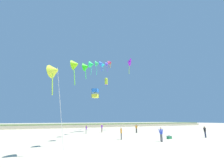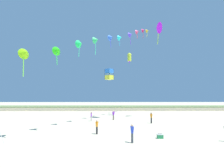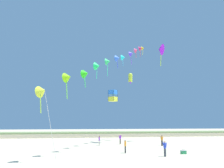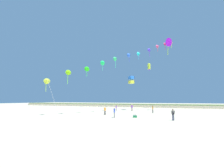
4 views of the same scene
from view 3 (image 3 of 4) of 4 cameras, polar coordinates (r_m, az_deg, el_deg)
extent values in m
plane|color=beige|center=(22.86, 5.19, -18.06)|extent=(240.00, 240.00, 0.00)
cube|color=beige|center=(63.44, -5.26, -12.11)|extent=(120.00, 9.50, 0.86)
cube|color=#7A8E56|center=(63.41, -5.25, -11.61)|extent=(120.00, 8.07, 0.49)
cylinder|color=gray|center=(38.45, -3.10, -13.99)|extent=(0.11, 0.11, 0.76)
cylinder|color=gray|center=(38.32, -3.10, -14.00)|extent=(0.11, 0.11, 0.76)
cylinder|color=purple|center=(38.34, -3.09, -13.03)|extent=(0.20, 0.20, 0.54)
cylinder|color=purple|center=(38.51, -3.09, -12.95)|extent=(0.10, 0.19, 0.51)
cylinder|color=purple|center=(38.16, -3.08, -12.99)|extent=(0.10, 0.19, 0.51)
sphere|color=brown|center=(38.32, -3.08, -12.47)|extent=(0.21, 0.21, 0.21)
cylinder|color=#474C56|center=(26.38, 12.76, -15.79)|extent=(0.12, 0.12, 0.83)
cylinder|color=#474C56|center=(26.48, 12.52, -15.78)|extent=(0.12, 0.12, 0.83)
cylinder|color=blue|center=(26.36, 12.58, -14.25)|extent=(0.22, 0.22, 0.59)
cylinder|color=blue|center=(26.23, 12.89, -14.17)|extent=(0.16, 0.21, 0.56)
cylinder|color=blue|center=(26.48, 12.27, -14.14)|extent=(0.16, 0.21, 0.56)
sphere|color=beige|center=(26.33, 12.55, -13.35)|extent=(0.23, 0.23, 0.23)
cylinder|color=#726656|center=(40.51, 1.92, -13.70)|extent=(0.12, 0.12, 0.84)
cylinder|color=#726656|center=(40.61, 2.07, -13.69)|extent=(0.12, 0.12, 0.84)
cylinder|color=purple|center=(40.51, 1.99, -12.69)|extent=(0.22, 0.22, 0.59)
cylinder|color=purple|center=(40.38, 1.79, -12.64)|extent=(0.21, 0.18, 0.56)
cylinder|color=purple|center=(40.65, 2.18, -12.61)|extent=(0.21, 0.18, 0.56)
sphere|color=beige|center=(40.49, 1.98, -12.10)|extent=(0.23, 0.23, 0.23)
cylinder|color=black|center=(38.58, 11.85, -13.75)|extent=(0.12, 0.12, 0.81)
cylinder|color=black|center=(38.49, 12.02, -13.75)|extent=(0.12, 0.12, 0.81)
cylinder|color=orange|center=(38.49, 11.90, -12.72)|extent=(0.21, 0.21, 0.58)
cylinder|color=orange|center=(38.61, 11.69, -12.65)|extent=(0.16, 0.21, 0.55)
cylinder|color=orange|center=(38.36, 12.11, -12.66)|extent=(0.16, 0.21, 0.55)
sphere|color=brown|center=(38.46, 11.88, -12.12)|extent=(0.22, 0.22, 0.22)
cylinder|color=black|center=(28.85, 3.26, -15.48)|extent=(0.11, 0.11, 0.79)
cylinder|color=black|center=(28.72, 3.18, -15.51)|extent=(0.11, 0.11, 0.79)
cylinder|color=orange|center=(28.73, 3.21, -14.17)|extent=(0.21, 0.21, 0.56)
cylinder|color=orange|center=(28.89, 3.32, -14.05)|extent=(0.16, 0.20, 0.53)
cylinder|color=orange|center=(28.55, 3.10, -14.11)|extent=(0.16, 0.20, 0.53)
sphere|color=beige|center=(28.70, 3.20, -13.39)|extent=(0.21, 0.21, 0.21)
cone|color=#DDEF36|center=(22.53, -16.45, -1.67)|extent=(1.36, 1.40, 1.20)
cylinder|color=#ABE539|center=(22.30, -16.82, -4.46)|extent=(0.22, 0.14, 1.79)
cone|color=#8AE713|center=(25.87, -10.58, 1.62)|extent=(1.33, 1.39, 1.19)
cylinder|color=#71E539|center=(25.53, -10.84, -1.17)|extent=(0.25, 0.33, 2.14)
cone|color=#2AE419|center=(29.54, -6.39, 2.51)|extent=(1.33, 1.37, 1.17)
cylinder|color=#39E554|center=(29.23, -6.56, 0.67)|extent=(0.23, 0.13, 1.53)
cone|color=#1BED64|center=(33.73, -3.54, 4.34)|extent=(1.26, 1.32, 1.13)
cylinder|color=#39E59F|center=(33.36, -3.67, 2.66)|extent=(0.15, 0.09, 1.65)
cone|color=#32D16C|center=(37.21, -0.99, 5.44)|extent=(1.19, 1.33, 1.15)
cylinder|color=#39E5A1|center=(36.76, -1.08, 3.54)|extent=(0.10, 0.20, 2.15)
cone|color=blue|center=(41.69, 1.37, 6.22)|extent=(1.25, 1.31, 1.11)
cylinder|color=blue|center=(41.28, 1.31, 4.88)|extent=(0.20, 0.15, 1.64)
cone|color=#1EECE6|center=(45.61, 2.70, 6.40)|extent=(1.15, 1.31, 1.13)
cylinder|color=#39C0E5|center=(45.22, 2.65, 5.27)|extent=(0.10, 0.25, 1.49)
cone|color=#5941EF|center=(49.68, 4.67, 7.25)|extent=(1.30, 1.35, 1.15)
cylinder|color=#7A39E5|center=(49.19, 4.64, 5.88)|extent=(0.21, 0.26, 2.10)
cone|color=#F2477A|center=(53.78, 5.83, 8.06)|extent=(1.23, 1.35, 1.15)
cylinder|color=#E53943|center=(53.35, 5.80, 7.08)|extent=(0.13, 0.25, 1.55)
cone|color=#CC1D5E|center=(57.94, 6.84, 8.50)|extent=(1.25, 1.36, 1.20)
cylinder|color=#E5394F|center=(57.45, 6.83, 7.44)|extent=(0.15, 0.24, 1.90)
cone|color=gold|center=(62.32, 7.40, 8.52)|extent=(1.17, 1.33, 1.15)
cylinder|color=#D9E539|center=(61.86, 7.39, 7.62)|extent=(0.24, 0.14, 1.70)
cylinder|color=silver|center=(23.08, -14.62, -9.52)|extent=(1.26, 1.98, 6.59)
cylinder|color=#BFDD32|center=(48.20, 4.44, 1.36)|extent=(1.15, 1.16, 1.47)
sphere|color=#BFDD32|center=(48.33, 4.43, 2.13)|extent=(0.86, 0.86, 0.86)
cone|color=#782DE5|center=(48.06, 4.46, 0.42)|extent=(1.04, 1.04, 0.66)
sphere|color=black|center=(48.38, 4.43, 2.41)|extent=(0.18, 0.18, 0.18)
cube|color=yellow|center=(42.92, 0.21, -3.65)|extent=(1.73, 1.73, 0.82)
cube|color=#2D78E5|center=(43.06, 0.21, -2.03)|extent=(1.73, 1.73, 0.82)
cylinder|color=black|center=(43.15, 1.35, -2.86)|extent=(0.04, 0.04, 2.05)
cylinder|color=black|center=(43.83, 0.01, -2.96)|extent=(0.04, 0.04, 2.05)
cylinder|color=black|center=(42.84, -0.93, -2.81)|extent=(0.04, 0.04, 2.05)
cylinder|color=black|center=(42.14, 0.42, -2.70)|extent=(0.04, 0.04, 2.05)
cone|color=#B716EE|center=(48.55, 11.61, 8.16)|extent=(2.41, 2.50, 2.35)
cone|color=#ADE52D|center=(48.55, 11.60, 8.18)|extent=(1.36, 1.41, 1.31)
cylinder|color=#ADE52D|center=(48.02, 11.68, 6.04)|extent=(0.38, 0.19, 3.05)
cube|color=#23844C|center=(29.15, 16.83, -15.47)|extent=(0.56, 0.40, 0.36)
cube|color=silver|center=(29.13, 16.81, -15.06)|extent=(0.58, 0.41, 0.06)
cylinder|color=black|center=(29.12, 16.80, -14.94)|extent=(0.45, 0.03, 0.03)
camera|label=1|loc=(10.48, -28.72, -13.41)|focal=24.00mm
camera|label=2|loc=(11.90, 33.62, -4.94)|focal=28.00mm
camera|label=4|loc=(19.48, 74.13, -4.46)|focal=24.00mm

